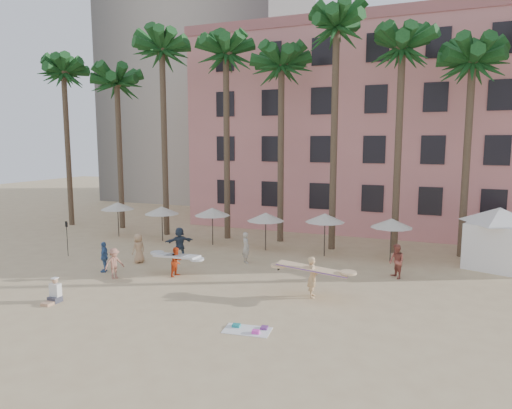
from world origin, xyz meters
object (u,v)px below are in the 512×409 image
object	(u,v)px
cabana	(498,232)
pink_hotel	(410,132)
carrier_white	(177,260)
carrier_yellow	(312,275)

from	to	relation	value
cabana	pink_hotel	bearing A→B (deg)	114.64
cabana	carrier_white	size ratio (longest dim) A/B	2.02
carrier_white	pink_hotel	bearing A→B (deg)	63.54
cabana	carrier_yellow	world-z (taller)	cabana
carrier_yellow	carrier_white	xyz separation A→B (m)	(-7.64, 0.56, -0.21)
cabana	carrier_white	xyz separation A→B (m)	(-16.13, -8.19, -1.21)
cabana	carrier_white	distance (m)	18.13
pink_hotel	cabana	distance (m)	15.09
pink_hotel	cabana	world-z (taller)	pink_hotel
cabana	carrier_white	world-z (taller)	cabana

